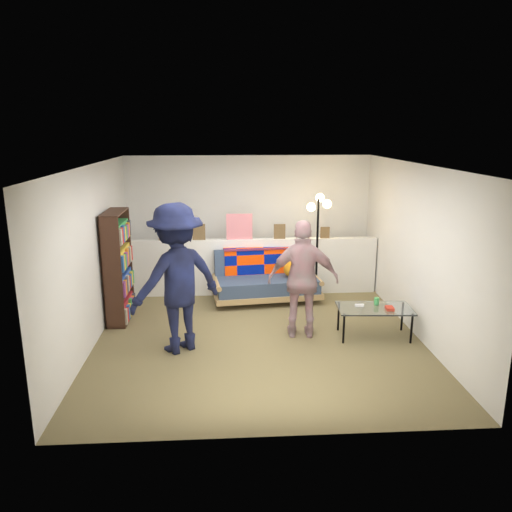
{
  "coord_description": "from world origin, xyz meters",
  "views": [
    {
      "loc": [
        -0.45,
        -6.69,
        2.87
      ],
      "look_at": [
        0.0,
        0.4,
        1.05
      ],
      "focal_mm": 35.0,
      "sensor_mm": 36.0,
      "label": 1
    }
  ],
  "objects": [
    {
      "name": "futon_sofa",
      "position": [
        0.25,
        1.45,
        0.36
      ],
      "size": [
        1.88,
        1.05,
        0.77
      ],
      "color": "#A88552",
      "rests_on": "ground"
    },
    {
      "name": "room_shell",
      "position": [
        0.0,
        0.47,
        1.67
      ],
      "size": [
        4.6,
        5.05,
        2.45
      ],
      "color": "silver",
      "rests_on": "ground"
    },
    {
      "name": "ledge_decor",
      "position": [
        -0.23,
        1.78,
        1.18
      ],
      "size": [
        2.97,
        0.02,
        0.45
      ],
      "color": "brown",
      "rests_on": "half_wall_ledge"
    },
    {
      "name": "bookshelf",
      "position": [
        -2.08,
        0.7,
        0.79
      ],
      "size": [
        0.28,
        0.84,
        1.68
      ],
      "color": "#331A11",
      "rests_on": "ground"
    },
    {
      "name": "ground",
      "position": [
        0.0,
        0.0,
        0.0
      ],
      "size": [
        5.0,
        5.0,
        0.0
      ],
      "primitive_type": "plane",
      "color": "brown",
      "rests_on": "ground"
    },
    {
      "name": "person_right",
      "position": [
        0.62,
        -0.12,
        0.83
      ],
      "size": [
        1.02,
        0.51,
        1.67
      ],
      "primitive_type": "imported",
      "rotation": [
        0.0,
        0.0,
        3.03
      ],
      "color": "pink",
      "rests_on": "ground"
    },
    {
      "name": "floor_lamp",
      "position": [
        1.13,
        1.55,
        1.28
      ],
      "size": [
        0.38,
        0.33,
        1.81
      ],
      "color": "black",
      "rests_on": "ground"
    },
    {
      "name": "person_left",
      "position": [
        -1.09,
        -0.46,
        0.98
      ],
      "size": [
        1.46,
        1.32,
        1.97
      ],
      "primitive_type": "imported",
      "rotation": [
        0.0,
        0.0,
        3.74
      ],
      "color": "black",
      "rests_on": "ground"
    },
    {
      "name": "coffee_table",
      "position": [
        1.64,
        -0.22,
        0.4
      ],
      "size": [
        1.07,
        0.63,
        0.54
      ],
      "color": "black",
      "rests_on": "ground"
    },
    {
      "name": "half_wall_ledge",
      "position": [
        0.0,
        1.8,
        0.5
      ],
      "size": [
        4.45,
        0.15,
        1.0
      ],
      "primitive_type": "cube",
      "color": "silver",
      "rests_on": "ground"
    }
  ]
}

